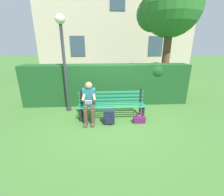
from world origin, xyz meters
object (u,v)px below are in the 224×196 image
tree (168,9)px  lamp_post (63,50)px  person_seated (89,101)px  backpack (109,117)px  handbag (139,119)px  park_bench (112,103)px

tree → lamp_post: tree is taller
tree → lamp_post: (4.01, 1.93, -1.58)m
person_seated → backpack: bearing=154.7°
person_seated → lamp_post: bearing=-45.2°
tree → handbag: tree is taller
person_seated → backpack: 0.76m
tree → backpack: 5.26m
tree → handbag: size_ratio=13.98×
person_seated → lamp_post: size_ratio=0.38×
tree → park_bench: bearing=45.3°
handbag → lamp_post: size_ratio=0.11×
handbag → lamp_post: lamp_post is taller
backpack → park_bench: bearing=-103.6°
person_seated → lamp_post: lamp_post is taller
backpack → handbag: size_ratio=1.18×
person_seated → handbag: bearing=168.8°
person_seated → tree: tree is taller
park_bench → tree: bearing=-134.7°
park_bench → handbag: (-0.79, 0.47, -0.35)m
park_bench → tree: 4.79m
person_seated → handbag: size_ratio=3.34×
person_seated → backpack: size_ratio=2.84×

